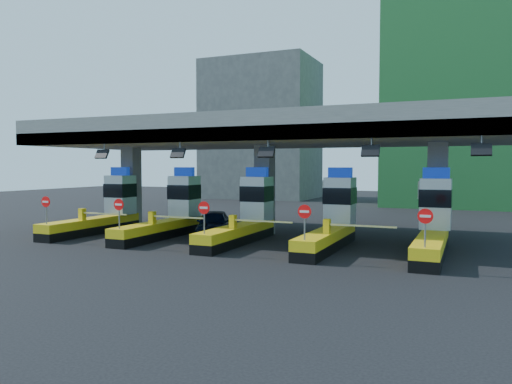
% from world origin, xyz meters
% --- Properties ---
extents(ground, '(120.00, 120.00, 0.00)m').
position_xyz_m(ground, '(0.00, 0.00, 0.00)').
color(ground, black).
rests_on(ground, ground).
extents(toll_canopy, '(28.00, 12.09, 7.00)m').
position_xyz_m(toll_canopy, '(0.00, 2.87, 6.13)').
color(toll_canopy, slate).
rests_on(toll_canopy, ground).
extents(toll_lane_far_left, '(4.43, 8.00, 4.16)m').
position_xyz_m(toll_lane_far_left, '(-10.00, 0.28, 1.40)').
color(toll_lane_far_left, black).
rests_on(toll_lane_far_left, ground).
extents(toll_lane_left, '(4.43, 8.00, 4.16)m').
position_xyz_m(toll_lane_left, '(-5.00, 0.28, 1.40)').
color(toll_lane_left, black).
rests_on(toll_lane_left, ground).
extents(toll_lane_center, '(4.43, 8.00, 4.16)m').
position_xyz_m(toll_lane_center, '(0.00, 0.28, 1.40)').
color(toll_lane_center, black).
rests_on(toll_lane_center, ground).
extents(toll_lane_right, '(4.43, 8.00, 4.16)m').
position_xyz_m(toll_lane_right, '(5.00, 0.28, 1.40)').
color(toll_lane_right, black).
rests_on(toll_lane_right, ground).
extents(toll_lane_far_right, '(4.43, 8.00, 4.16)m').
position_xyz_m(toll_lane_far_right, '(10.00, 0.28, 1.40)').
color(toll_lane_far_right, black).
rests_on(toll_lane_far_right, ground).
extents(bg_building_scaffold, '(18.00, 12.00, 28.00)m').
position_xyz_m(bg_building_scaffold, '(12.00, 32.00, 14.00)').
color(bg_building_scaffold, '#1E5926').
rests_on(bg_building_scaffold, ground).
extents(bg_building_concrete, '(14.00, 10.00, 18.00)m').
position_xyz_m(bg_building_concrete, '(-14.00, 36.00, 9.00)').
color(bg_building_concrete, '#4C4C49').
rests_on(bg_building_concrete, ground).
extents(van, '(3.64, 5.09, 1.61)m').
position_xyz_m(van, '(-2.39, 0.81, 0.80)').
color(van, black).
rests_on(van, ground).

